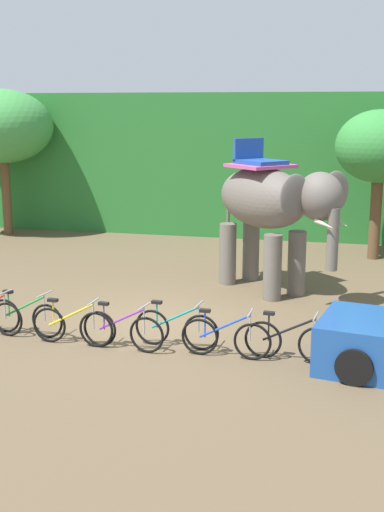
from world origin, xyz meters
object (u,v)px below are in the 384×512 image
at_px(elephant, 271,205).
at_px(bike_black, 290,341).
at_px(tree_center_left, 380,148).
at_px(bike_green, 26,317).
at_px(tree_left, 2,127).
at_px(bike_yellow, 72,326).
at_px(bike_blue, 226,338).
at_px(bike_purple, 123,330).
at_px(bike_teal, 176,328).

xyz_separation_m(elephant, bike_black, (0.95, -4.56, -1.82)).
height_order(tree_center_left, bike_green, tree_center_left).
bearing_deg(bike_black, tree_center_left, 79.54).
xyz_separation_m(tree_left, bike_yellow, (6.93, -10.18, -3.46)).
distance_m(tree_center_left, bike_black, 9.69).
bearing_deg(bike_blue, bike_black, 4.57).
height_order(bike_purple, bike_blue, same).
height_order(elephant, bike_black, elephant).
height_order(bike_green, bike_teal, same).
height_order(tree_center_left, bike_yellow, tree_center_left).
height_order(bike_green, bike_purple, same).
relative_size(tree_center_left, elephant, 1.18).
distance_m(tree_left, bike_green, 11.95).
bearing_deg(bike_purple, bike_teal, 19.91).
distance_m(elephant, bike_green, 6.48).
relative_size(elephant, bike_black, 2.22).
distance_m(bike_teal, bike_black, 2.21).
relative_size(bike_yellow, bike_blue, 1.00).
bearing_deg(tree_center_left, bike_blue, -107.25).
distance_m(tree_left, tree_center_left, 12.86).
relative_size(bike_yellow, bike_purple, 1.00).
distance_m(tree_left, elephant, 11.69).
xyz_separation_m(tree_center_left, bike_purple, (-4.84, -9.22, -2.97)).
height_order(tree_center_left, bike_purple, tree_center_left).
relative_size(tree_center_left, bike_blue, 2.62).
distance_m(tree_center_left, bike_purple, 10.83).
relative_size(bike_teal, bike_blue, 1.00).
bearing_deg(bike_yellow, bike_purple, -1.23).
height_order(elephant, bike_purple, elephant).
relative_size(tree_left, bike_teal, 3.02).
relative_size(tree_left, elephant, 1.36).
xyz_separation_m(tree_left, bike_green, (5.78, -9.87, -3.46)).
relative_size(bike_yellow, bike_black, 1.00).
bearing_deg(bike_teal, bike_black, -5.27).
height_order(elephant, bike_teal, elephant).
bearing_deg(bike_green, bike_teal, 0.42).
bearing_deg(elephant, bike_green, -135.19).
xyz_separation_m(elephant, bike_teal, (-1.25, -4.36, -1.82)).
relative_size(bike_purple, bike_black, 1.00).
height_order(tree_left, bike_blue, tree_left).
bearing_deg(bike_black, tree_left, 137.93).
relative_size(tree_left, bike_black, 3.02).
distance_m(tree_center_left, bike_green, 11.72).
bearing_deg(bike_yellow, bike_black, 1.70).
bearing_deg(bike_teal, bike_purple, -160.09).
distance_m(bike_yellow, bike_purple, 1.05).
xyz_separation_m(tree_left, bike_blue, (9.97, -10.15, -3.46)).
distance_m(tree_center_left, bike_yellow, 11.32).
height_order(tree_center_left, bike_teal, tree_center_left).
relative_size(tree_center_left, bike_yellow, 2.62).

